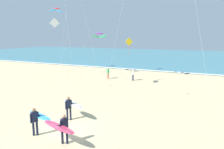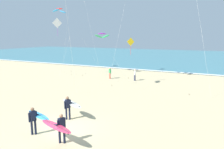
% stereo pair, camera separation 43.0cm
% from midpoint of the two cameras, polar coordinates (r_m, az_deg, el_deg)
% --- Properties ---
extents(ground_plane, '(160.00, 160.00, 0.00)m').
position_cam_midpoint_polar(ground_plane, '(13.93, -14.82, -14.76)').
color(ground_plane, '#CCB789').
extents(ocean_water, '(160.00, 60.00, 0.08)m').
position_cam_midpoint_polar(ocean_water, '(65.34, 17.42, 4.83)').
color(ocean_water, teal).
rests_on(ocean_water, ground).
extents(shoreline_foam, '(160.00, 0.88, 0.01)m').
position_cam_midpoint_polar(shoreline_foam, '(36.27, 11.28, 1.07)').
color(shoreline_foam, white).
rests_on(shoreline_foam, ocean_water).
extents(surfer_lead, '(2.51, 1.18, 1.71)m').
position_cam_midpoint_polar(surfer_lead, '(11.86, -14.79, -13.79)').
color(surfer_lead, black).
rests_on(surfer_lead, ground).
extents(surfer_trailing, '(2.35, 1.20, 1.71)m').
position_cam_midpoint_polar(surfer_trailing, '(13.49, -20.77, -11.13)').
color(surfer_trailing, black).
rests_on(surfer_trailing, ground).
extents(surfer_third, '(2.20, 1.26, 1.71)m').
position_cam_midpoint_polar(surfer_third, '(15.15, -12.11, -8.28)').
color(surfer_third, black).
rests_on(surfer_third, ground).
extents(kite_diamond_ivory_far, '(1.61, 1.97, 8.46)m').
position_cam_midpoint_polar(kite_diamond_ivory_far, '(31.59, -15.86, 13.12)').
color(kite_diamond_ivory_far, white).
rests_on(kite_diamond_ivory_far, ground).
extents(kite_arc_violet_high, '(3.40, 4.26, 6.40)m').
position_cam_midpoint_polar(kite_arc_violet_high, '(32.62, -3.87, 10.69)').
color(kite_arc_violet_high, green).
rests_on(kite_arc_violet_high, ground).
extents(kite_diamond_golden_distant, '(1.98, 2.30, 5.73)m').
position_cam_midpoint_polar(kite_diamond_golden_distant, '(25.30, 4.04, 8.43)').
color(kite_diamond_golden_distant, yellow).
rests_on(kite_diamond_golden_distant, ground).
extents(kite_arc_scarlet_close, '(2.57, 2.64, 10.44)m').
position_cam_midpoint_polar(kite_arc_scarlet_close, '(36.46, -15.44, 16.69)').
color(kite_arc_scarlet_close, '#2D99DB').
rests_on(kite_arc_scarlet_close, ground).
extents(bystander_green_top, '(0.46, 0.30, 1.59)m').
position_cam_midpoint_polar(bystander_green_top, '(28.97, -1.56, 0.40)').
color(bystander_green_top, '#D8593F').
rests_on(bystander_green_top, ground).
extents(bystander_white_top, '(0.29, 0.47, 1.59)m').
position_cam_midpoint_polar(bystander_white_top, '(27.90, 5.36, -0.03)').
color(bystander_white_top, '#2D334C').
rests_on(bystander_white_top, ground).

